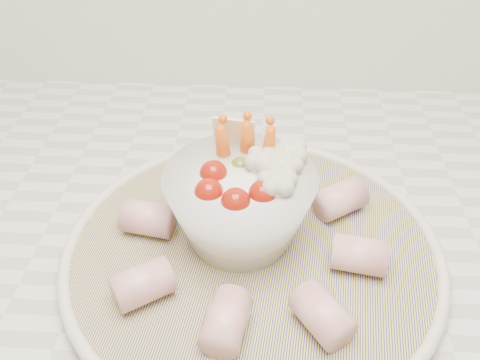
{
  "coord_description": "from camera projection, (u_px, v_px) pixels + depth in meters",
  "views": [
    {
      "loc": [
        -0.11,
        1.02,
        1.32
      ],
      "look_at": [
        -0.13,
        1.41,
        1.01
      ],
      "focal_mm": 40.0,
      "sensor_mm": 36.0,
      "label": 1
    }
  ],
  "objects": [
    {
      "name": "cured_meat_rolls",
      "position": [
        252.0,
        236.0,
        0.52
      ],
      "size": [
        0.26,
        0.27,
        0.03
      ],
      "color": "#C25866",
      "rests_on": "serving_platter"
    },
    {
      "name": "veggie_bowl",
      "position": [
        242.0,
        202.0,
        0.52
      ],
      "size": [
        0.15,
        0.15,
        0.11
      ],
      "color": "white",
      "rests_on": "serving_platter"
    },
    {
      "name": "serving_platter",
      "position": [
        253.0,
        252.0,
        0.53
      ],
      "size": [
        0.42,
        0.42,
        0.02
      ],
      "color": "navy",
      "rests_on": "kitchen_counter"
    }
  ]
}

